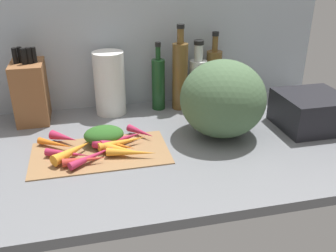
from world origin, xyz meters
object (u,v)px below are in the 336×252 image
(dish_rack, at_px, (310,111))
(cutting_board, at_px, (101,153))
(carrot_2, at_px, (122,150))
(carrot_9, at_px, (141,132))
(knife_block, at_px, (31,91))
(carrot_5, at_px, (94,156))
(carrot_1, at_px, (122,139))
(carrot_11, at_px, (85,160))
(carrot_12, at_px, (74,151))
(carrot_10, at_px, (132,153))
(carrot_7, at_px, (56,144))
(winter_squash, at_px, (223,99))
(paper_towel_roll, at_px, (110,83))
(carrot_4, at_px, (64,137))
(bottle_1, at_px, (180,75))
(carrot_0, at_px, (114,144))
(bottle_2, at_px, (198,81))
(carrot_3, at_px, (123,142))
(bottle_0, at_px, (158,83))
(carrot_6, at_px, (68,154))
(carrot_8, at_px, (108,148))
(bottle_3, at_px, (213,75))

(dish_rack, bearing_deg, cutting_board, -177.18)
(carrot_2, height_order, carrot_9, carrot_2)
(knife_block, bearing_deg, carrot_5, -61.25)
(carrot_1, xyz_separation_m, carrot_11, (-0.12, -0.10, -0.00))
(carrot_12, bearing_deg, carrot_10, -14.58)
(carrot_7, bearing_deg, carrot_11, -55.93)
(winter_squash, height_order, paper_towel_roll, winter_squash)
(carrot_4, height_order, carrot_5, carrot_4)
(carrot_2, bearing_deg, carrot_11, -163.67)
(bottle_1, bearing_deg, paper_towel_roll, 177.21)
(carrot_1, height_order, bottle_1, bottle_1)
(carrot_1, relative_size, dish_rack, 0.67)
(carrot_2, height_order, carrot_7, carrot_2)
(cutting_board, height_order, carrot_4, carrot_4)
(carrot_4, height_order, carrot_7, carrot_4)
(carrot_0, distance_m, bottle_2, 0.49)
(carrot_3, height_order, carrot_10, carrot_3)
(bottle_0, relative_size, dish_rack, 1.19)
(carrot_5, distance_m, bottle_2, 0.58)
(carrot_0, height_order, carrot_1, carrot_1)
(carrot_3, bearing_deg, bottle_1, 47.87)
(carrot_2, distance_m, carrot_11, 0.12)
(carrot_5, bearing_deg, carrot_6, 157.43)
(carrot_8, bearing_deg, bottle_3, 37.49)
(knife_block, distance_m, bottle_1, 0.57)
(carrot_2, xyz_separation_m, bottle_3, (0.43, 0.38, 0.09))
(cutting_board, bearing_deg, carrot_1, 27.41)
(bottle_1, bearing_deg, carrot_8, -134.26)
(carrot_8, bearing_deg, carrot_6, -179.07)
(carrot_0, relative_size, bottle_2, 0.56)
(carrot_7, height_order, bottle_1, bottle_1)
(carrot_11, bearing_deg, bottle_0, 52.07)
(carrot_11, distance_m, winter_squash, 0.50)
(winter_squash, bearing_deg, cutting_board, -173.42)
(carrot_2, xyz_separation_m, bottle_1, (0.28, 0.35, 0.12))
(carrot_7, relative_size, carrot_10, 0.84)
(winter_squash, height_order, knife_block, knife_block)
(carrot_3, bearing_deg, carrot_2, -98.83)
(carrot_4, bearing_deg, bottle_0, 32.43)
(bottle_3, bearing_deg, carrot_0, -143.17)
(cutting_board, height_order, paper_towel_roll, paper_towel_roll)
(carrot_6, xyz_separation_m, bottle_2, (0.51, 0.33, 0.09))
(carrot_7, bearing_deg, carrot_2, -25.18)
(bottle_3, bearing_deg, carrot_10, -134.95)
(carrot_8, distance_m, paper_towel_roll, 0.36)
(carrot_5, relative_size, winter_squash, 0.59)
(carrot_9, bearing_deg, winter_squash, -7.18)
(carrot_11, distance_m, bottle_3, 0.69)
(carrot_2, xyz_separation_m, paper_towel_roll, (-0.00, 0.36, 0.10))
(carrot_10, bearing_deg, bottle_3, 45.05)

